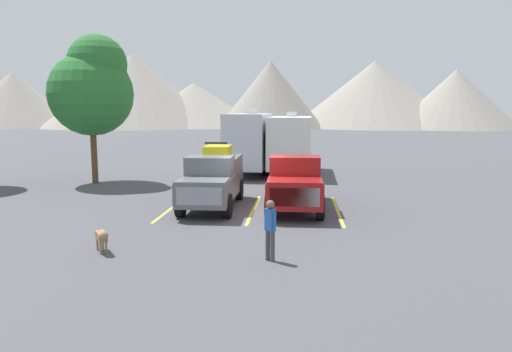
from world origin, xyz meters
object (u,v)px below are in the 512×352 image
object	(u,v)px
pickup_truck_b	(295,180)
camper_trailer_a	(250,140)
dog	(102,237)
pickup_truck_a	(213,178)
camper_trailer_b	(291,141)
person_a	(270,226)

from	to	relation	value
pickup_truck_b	camper_trailer_a	xyz separation A→B (m)	(-2.92, 10.31, 0.97)
camper_trailer_a	pickup_truck_b	bearing A→B (deg)	-74.17
dog	pickup_truck_a	bearing A→B (deg)	73.50
pickup_truck_b	camper_trailer_a	size ratio (longest dim) A/B	0.66
pickup_truck_a	dog	size ratio (longest dim) A/B	6.90
camper_trailer_b	person_a	xyz separation A→B (m)	(-0.23, -17.07, -1.09)
camper_trailer_a	camper_trailer_b	size ratio (longest dim) A/B	1.05
pickup_truck_a	camper_trailer_b	distance (m)	10.73
person_a	camper_trailer_a	bearing A→B (deg)	97.80
dog	camper_trailer_a	bearing A→B (deg)	82.07
camper_trailer_a	dog	world-z (taller)	camper_trailer_a
pickup_truck_a	pickup_truck_b	bearing A→B (deg)	0.16
camper_trailer_b	pickup_truck_b	bearing A→B (deg)	-88.04
camper_trailer_b	person_a	world-z (taller)	camper_trailer_b
person_a	dog	size ratio (longest dim) A/B	2.11
camper_trailer_a	person_a	size ratio (longest dim) A/B	5.13
pickup_truck_b	camper_trailer_b	distance (m)	10.31
camper_trailer_a	dog	distance (m)	17.09
camper_trailer_a	person_a	distance (m)	17.31
pickup_truck_a	pickup_truck_b	distance (m)	3.34
pickup_truck_b	camper_trailer_a	world-z (taller)	camper_trailer_a
pickup_truck_a	camper_trailer_a	distance (m)	10.37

